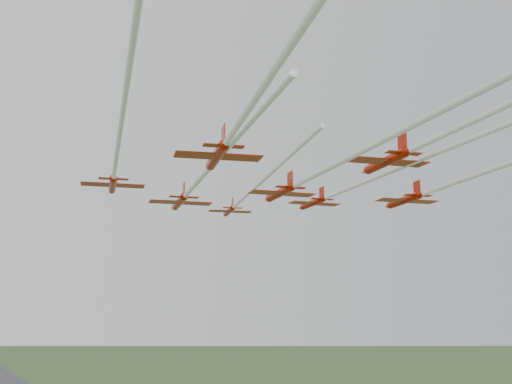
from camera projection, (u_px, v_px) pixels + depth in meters
name	position (u px, v px, depth m)	size (l,w,h in m)	color
jet_lead	(247.00, 195.00, 103.46)	(17.68, 58.84, 2.36)	#B11500
jet_row2_left	(197.00, 183.00, 87.54)	(16.42, 62.67, 2.95)	#B11500
jet_row2_right	(364.00, 182.00, 90.41)	(12.24, 65.12, 2.56)	#B11500
jet_row3_left	(118.00, 147.00, 63.66)	(17.61, 65.06, 2.37)	#B11500
jet_row3_mid	(336.00, 164.00, 73.46)	(13.55, 68.11, 2.77)	#B11500
jet_row3_right	(466.00, 179.00, 80.26)	(15.35, 61.43, 2.73)	#B11500
jet_row4_left	(251.00, 105.00, 55.33)	(20.63, 68.56, 2.96)	#B11500
jet_row4_right	(440.00, 136.00, 68.08)	(12.89, 53.38, 2.93)	#B11500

